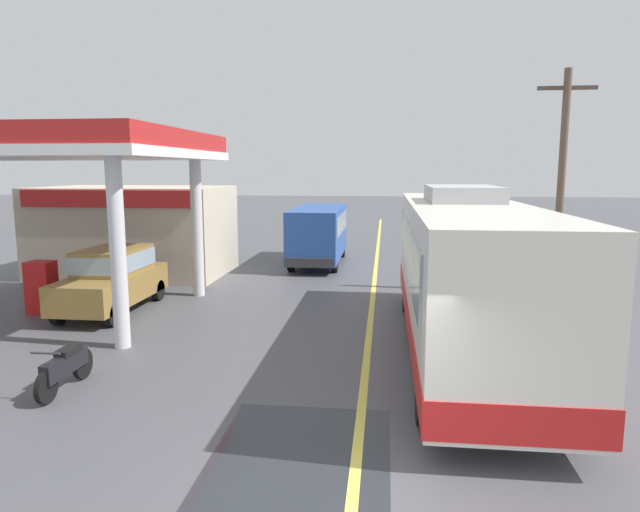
{
  "coord_description": "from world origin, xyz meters",
  "views": [
    {
      "loc": [
        0.34,
        -5.83,
        4.08
      ],
      "look_at": [
        -1.5,
        10.0,
        1.6
      ],
      "focal_mm": 31.44,
      "sensor_mm": 36.0,
      "label": 1
    }
  ],
  "objects": [
    {
      "name": "ground",
      "position": [
        0.0,
        20.0,
        0.0
      ],
      "size": [
        120.0,
        120.0,
        0.0
      ],
      "primitive_type": "plane",
      "color": "#4C4C51"
    },
    {
      "name": "lane_divider_stripe",
      "position": [
        0.0,
        15.0,
        0.0
      ],
      "size": [
        0.16,
        50.0,
        0.01
      ],
      "primitive_type": "cube",
      "color": "#D8CC4C",
      "rests_on": "ground"
    },
    {
      "name": "wet_puddle_patch",
      "position": [
        -0.81,
        1.32,
        0.0
      ],
      "size": [
        2.56,
        3.88,
        0.01
      ],
      "primitive_type": "cube",
      "color": "#26282D",
      "rests_on": "ground"
    },
    {
      "name": "coach_bus_main",
      "position": [
        2.15,
        6.78,
        1.72
      ],
      "size": [
        2.6,
        11.04,
        3.69
      ],
      "color": "silver",
      "rests_on": "ground"
    },
    {
      "name": "gas_station_roadside",
      "position": [
        -9.34,
        12.95,
        2.63
      ],
      "size": [
        9.1,
        11.95,
        5.1
      ],
      "color": "#B21E1E",
      "rests_on": "ground"
    },
    {
      "name": "car_at_pump",
      "position": [
        -7.45,
        9.24,
        1.01
      ],
      "size": [
        1.7,
        4.2,
        1.82
      ],
      "color": "olive",
      "rests_on": "ground"
    },
    {
      "name": "minibus_opposing_lane",
      "position": [
        -2.5,
        18.07,
        1.47
      ],
      "size": [
        2.04,
        6.13,
        2.44
      ],
      "color": "#264C9E",
      "rests_on": "ground"
    },
    {
      "name": "motorcycle_parked_forecourt",
      "position": [
        -5.51,
        3.5,
        0.44
      ],
      "size": [
        0.55,
        1.8,
        0.92
      ],
      "color": "black",
      "rests_on": "ground"
    },
    {
      "name": "pedestrian_near_pump",
      "position": [
        -7.89,
        11.47,
        0.93
      ],
      "size": [
        0.55,
        0.22,
        1.66
      ],
      "color": "#33333F",
      "rests_on": "ground"
    },
    {
      "name": "utility_pole_roadside",
      "position": [
        5.93,
        13.0,
        3.77
      ],
      "size": [
        1.8,
        0.24,
        7.19
      ],
      "color": "brown",
      "rests_on": "ground"
    }
  ]
}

